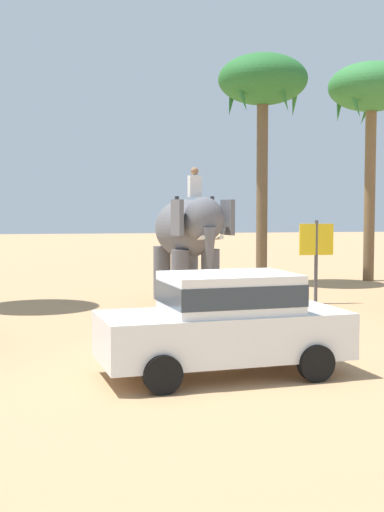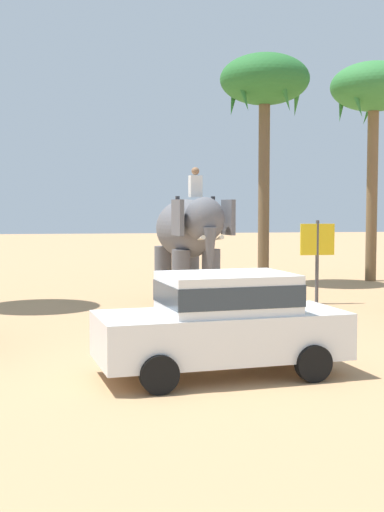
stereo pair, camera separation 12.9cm
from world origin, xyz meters
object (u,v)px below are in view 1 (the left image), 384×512
Objects in this scene: signboard_yellow at (316,245)px; palm_tree_behind_elephant at (372,93)px; palm_tree_near_hut at (263,86)px; car_sedan_foreground at (226,320)px; elephant_with_mahout at (188,234)px.

palm_tree_behind_elephant is at bearing 54.23° from signboard_yellow.
car_sedan_foreground is at bearing -107.39° from palm_tree_near_hut.
palm_tree_near_hut is (4.20, 13.41, 6.15)m from car_sedan_foreground.
signboard_yellow is at bearing -9.44° from elephant_with_mahout.
palm_tree_near_hut is at bearing -177.37° from palm_tree_behind_elephant.
elephant_with_mahout is at bearing -125.92° from palm_tree_near_hut.
car_sedan_foreground is at bearing -121.69° from palm_tree_behind_elephant.
elephant_with_mahout is at bearing 170.56° from signboard_yellow.
palm_tree_behind_elephant reaches higher than signboard_yellow.
palm_tree_near_hut is at bearing 72.61° from car_sedan_foreground.
palm_tree_near_hut is at bearing 54.08° from elephant_with_mahout.
palm_tree_behind_elephant reaches higher than elephant_with_mahout.
car_sedan_foreground is 8.72m from elephant_with_mahout.
palm_tree_behind_elephant is at bearing 33.01° from elephant_with_mahout.
palm_tree_near_hut is at bearing 91.86° from signboard_yellow.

